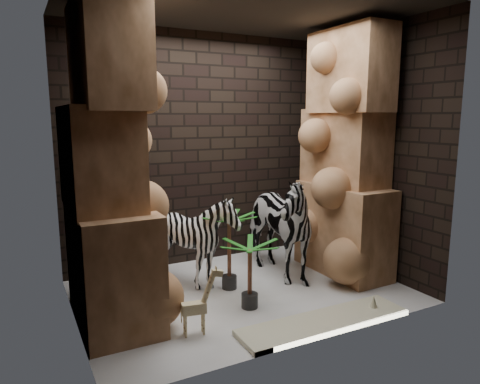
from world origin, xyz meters
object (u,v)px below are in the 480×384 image
zebra_left (195,245)px  palm_back (250,274)px  zebra_right (273,216)px  palm_front (229,251)px  giraffe_toy (194,301)px  surfboard (324,322)px

zebra_left → palm_back: bearing=-56.6°
zebra_right → palm_front: size_ratio=1.70×
zebra_right → palm_front: 0.72m
zebra_right → giraffe_toy: (-1.39, -0.92, -0.44)m
palm_back → giraffe_toy: bearing=-160.1°
giraffe_toy → surfboard: (1.15, -0.40, -0.29)m
zebra_right → palm_back: size_ratio=2.11×
palm_back → surfboard: size_ratio=0.41×
zebra_right → zebra_left: 1.00m
palm_front → palm_back: palm_front is taller
giraffe_toy → palm_back: palm_back is taller
zebra_left → palm_front: size_ratio=1.24×
zebra_left → palm_back: (0.27, -0.78, -0.14)m
zebra_right → zebra_left: size_ratio=1.38×
surfboard → zebra_right: bearing=80.7°
palm_front → surfboard: bearing=-71.5°
zebra_right → surfboard: zebra_right is taller
zebra_right → surfboard: (-0.24, -1.32, -0.73)m
palm_front → palm_back: size_ratio=1.24×
palm_front → zebra_right: bearing=10.4°
palm_back → surfboard: 0.86m
palm_front → surfboard: palm_front is taller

